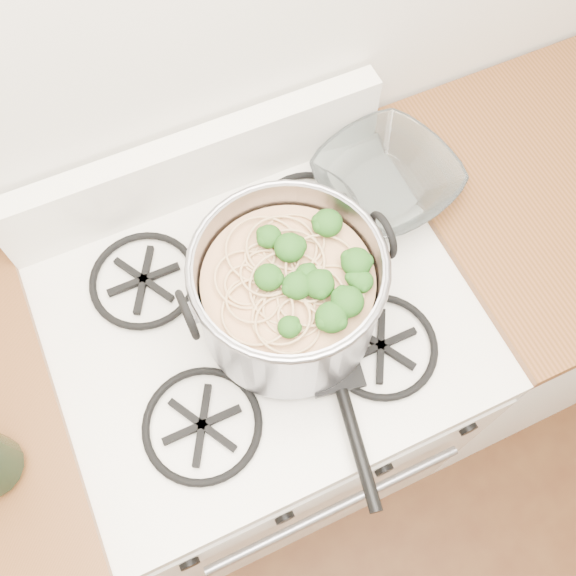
# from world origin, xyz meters

# --- Properties ---
(gas_range) EXTENTS (0.76, 0.66, 0.92)m
(gas_range) POSITION_xyz_m (0.00, 1.26, 0.44)
(gas_range) COLOR white
(gas_range) RESTS_ON ground
(counter_left) EXTENTS (0.25, 0.65, 0.92)m
(counter_left) POSITION_xyz_m (-0.51, 1.26, 0.46)
(counter_left) COLOR silver
(counter_left) RESTS_ON ground
(counter_right) EXTENTS (1.00, 0.65, 0.92)m
(counter_right) POSITION_xyz_m (0.88, 1.26, 0.46)
(counter_right) COLOR silver
(counter_right) RESTS_ON ground
(stock_pot) EXTENTS (0.34, 0.31, 0.21)m
(stock_pot) POSITION_xyz_m (0.04, 1.23, 1.02)
(stock_pot) COLOR gray
(stock_pot) RESTS_ON gas_range
(spatula) EXTENTS (0.34, 0.36, 0.02)m
(spatula) POSITION_xyz_m (0.08, 1.12, 0.94)
(spatula) COLOR black
(spatula) RESTS_ON gas_range
(glass_bowl) EXTENTS (0.13, 0.13, 0.03)m
(glass_bowl) POSITION_xyz_m (0.33, 1.40, 0.94)
(glass_bowl) COLOR white
(glass_bowl) RESTS_ON gas_range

